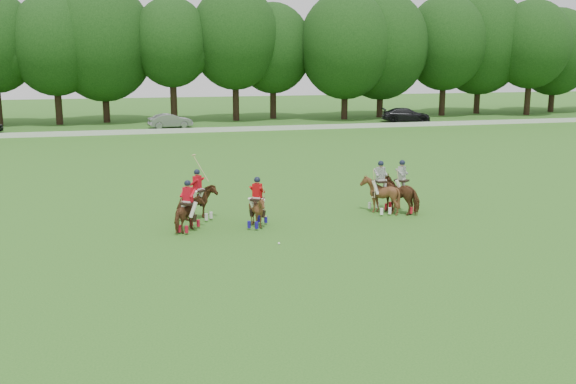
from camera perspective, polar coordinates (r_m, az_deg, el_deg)
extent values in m
plane|color=#29611B|center=(22.57, -1.35, -5.85)|extent=(180.00, 180.00, 0.00)
cylinder|color=black|center=(69.97, -19.75, 7.57)|extent=(0.70, 0.70, 4.64)
ellipsoid|color=black|center=(69.82, -20.08, 12.16)|extent=(8.80, 8.80, 10.13)
cylinder|color=black|center=(70.69, -15.88, 7.71)|extent=(0.70, 0.70, 4.31)
ellipsoid|color=black|center=(70.54, -16.17, 12.70)|extent=(10.67, 10.67, 12.27)
cylinder|color=black|center=(69.26, -10.13, 8.29)|extent=(0.70, 0.70, 5.24)
ellipsoid|color=black|center=(69.14, -10.31, 12.95)|extent=(8.06, 8.06, 9.26)
cylinder|color=black|center=(70.26, -4.66, 8.46)|extent=(0.70, 0.70, 5.19)
ellipsoid|color=black|center=(70.15, -4.75, 13.48)|extent=(9.50, 9.50, 10.92)
cylinder|color=black|center=(72.47, -1.34, 8.33)|extent=(0.70, 0.70, 4.48)
ellipsoid|color=black|center=(72.32, -1.36, 12.65)|extent=(8.60, 8.60, 9.89)
cylinder|color=black|center=(71.81, 5.05, 8.14)|extent=(0.70, 0.70, 4.21)
ellipsoid|color=black|center=(71.65, 5.14, 12.85)|extent=(10.11, 10.11, 11.63)
cylinder|color=black|center=(74.71, 8.17, 8.16)|extent=(0.70, 0.70, 4.07)
ellipsoid|color=black|center=(74.56, 8.31, 12.73)|extent=(10.46, 10.46, 12.03)
cylinder|color=black|center=(78.17, 13.57, 8.38)|extent=(0.70, 0.70, 4.79)
ellipsoid|color=black|center=(78.05, 13.79, 12.74)|extent=(9.47, 9.47, 10.89)
cylinder|color=black|center=(82.14, 16.47, 8.27)|extent=(0.70, 0.70, 4.44)
ellipsoid|color=black|center=(82.02, 16.74, 12.65)|extent=(10.84, 10.84, 12.47)
cylinder|color=black|center=(82.01, 20.54, 8.14)|extent=(0.70, 0.70, 4.86)
ellipsoid|color=black|center=(81.90, 20.85, 12.17)|extent=(8.94, 8.94, 10.28)
cylinder|color=black|center=(87.61, 22.39, 7.89)|extent=(0.70, 0.70, 3.90)
ellipsoid|color=black|center=(87.47, 22.68, 11.43)|extent=(9.29, 9.29, 10.68)
cube|color=white|center=(59.53, -9.35, 5.41)|extent=(120.00, 0.10, 0.44)
imported|color=gray|center=(63.89, -10.43, 6.24)|extent=(4.40, 2.20, 1.39)
imported|color=black|center=(69.90, 10.45, 6.76)|extent=(5.47, 3.36, 1.48)
imported|color=#4A2713|center=(26.00, -8.83, -2.03)|extent=(1.49, 1.73, 1.35)
cube|color=black|center=(25.89, -8.87, -0.97)|extent=(0.68, 0.71, 0.08)
cylinder|color=tan|center=(26.05, -9.44, -1.09)|extent=(0.14, 0.19, 1.29)
imported|color=#4A2713|center=(27.76, -8.02, -0.97)|extent=(1.91, 1.93, 1.48)
cube|color=black|center=(27.64, -8.05, 0.13)|extent=(0.71, 0.70, 0.08)
cylinder|color=tan|center=(27.71, -7.75, 2.10)|extent=(0.60, 0.53, 1.08)
imported|color=#4A2713|center=(26.33, -2.73, -1.69)|extent=(1.61, 1.65, 1.37)
cube|color=black|center=(26.22, -2.74, -0.63)|extent=(0.68, 0.71, 0.08)
cylinder|color=tan|center=(26.12, -2.13, -0.85)|extent=(0.14, 0.19, 1.29)
imported|color=#4A2713|center=(29.19, 10.02, -0.18)|extent=(1.99, 2.11, 1.69)
cube|color=black|center=(29.07, 10.06, 1.02)|extent=(0.70, 0.71, 0.08)
cylinder|color=tan|center=(28.82, 9.80, 0.77)|extent=(0.16, 0.18, 1.29)
imported|color=#4A2713|center=(28.96, 8.17, -0.24)|extent=(1.46, 1.62, 1.67)
cube|color=black|center=(28.83, 8.20, 0.95)|extent=(0.48, 0.59, 0.08)
cylinder|color=tan|center=(28.72, 7.66, 0.76)|extent=(0.05, 0.21, 1.29)
sphere|color=white|center=(24.05, -0.81, -4.59)|extent=(0.09, 0.09, 0.09)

